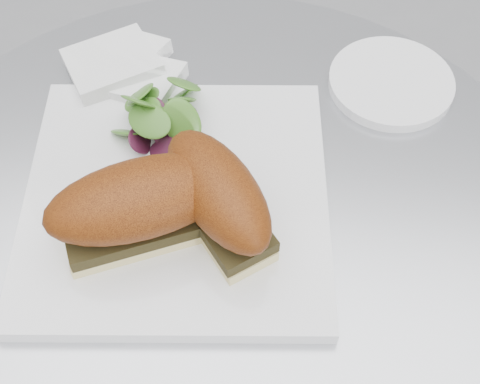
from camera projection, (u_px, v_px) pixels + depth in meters
The scene contains 7 objects.
table at pixel (223, 336), 0.83m from camera, with size 0.70×0.70×0.73m.
plate at pixel (177, 199), 0.65m from camera, with size 0.29×0.29×0.02m, color white.
sandwich_left at pixel (142, 204), 0.58m from camera, with size 0.19×0.14×0.08m.
sandwich_right at pixel (218, 196), 0.59m from camera, with size 0.14×0.15×0.08m.
salad at pixel (163, 107), 0.67m from camera, with size 0.09×0.09×0.05m, color #47822A, non-canonical shape.
napkin at pixel (129, 78), 0.74m from camera, with size 0.13×0.13×0.02m, color white, non-canonical shape.
saucer at pixel (391, 82), 0.74m from camera, with size 0.14×0.14×0.01m, color white.
Camera 1 is at (0.06, -0.33, 1.27)m, focal length 50.00 mm.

